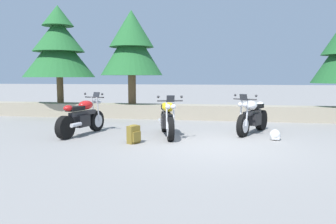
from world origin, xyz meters
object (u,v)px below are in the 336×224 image
object	(u,v)px
motorcycle_white_far_right	(252,117)
pine_tree_far_left	(59,47)
rider_backpack	(134,134)
pine_tree_mid_left	(132,44)
motorcycle_yellow_centre	(167,119)
rider_helmet	(275,135)
motorcycle_red_near_left	(82,118)

from	to	relation	value
motorcycle_white_far_right	pine_tree_far_left	world-z (taller)	pine_tree_far_left
pine_tree_far_left	rider_backpack	bearing A→B (deg)	-47.72
pine_tree_mid_left	pine_tree_far_left	bearing A→B (deg)	179.18
motorcycle_yellow_centre	pine_tree_far_left	distance (m)	7.04
motorcycle_white_far_right	rider_helmet	distance (m)	1.14
pine_tree_mid_left	rider_helmet	bearing A→B (deg)	-38.77
rider_backpack	pine_tree_far_left	bearing A→B (deg)	132.28
motorcycle_white_far_right	pine_tree_far_left	size ratio (longest dim) A/B	0.48
rider_backpack	rider_helmet	world-z (taller)	rider_backpack
pine_tree_far_left	motorcycle_white_far_right	bearing A→B (deg)	-22.11
rider_helmet	pine_tree_far_left	distance (m)	9.50
rider_backpack	motorcycle_white_far_right	bearing A→B (deg)	33.66
pine_tree_far_left	pine_tree_mid_left	world-z (taller)	pine_tree_far_left
motorcycle_white_far_right	rider_backpack	size ratio (longest dim) A/B	4.11
motorcycle_yellow_centre	rider_helmet	bearing A→B (deg)	-1.42
motorcycle_yellow_centre	rider_helmet	xyz separation A→B (m)	(2.86, -0.07, -0.35)
motorcycle_yellow_centre	motorcycle_white_far_right	size ratio (longest dim) A/B	1.05
motorcycle_red_near_left	pine_tree_far_left	xyz separation A→B (m)	(-2.87, 4.15, 2.37)
pine_tree_mid_left	motorcycle_yellow_centre	bearing A→B (deg)	-61.45
motorcycle_red_near_left	motorcycle_white_far_right	distance (m)	4.89
pine_tree_mid_left	motorcycle_white_far_right	bearing A→B (deg)	-34.22
motorcycle_red_near_left	rider_backpack	size ratio (longest dim) A/B	4.36
pine_tree_mid_left	motorcycle_red_near_left	bearing A→B (deg)	-93.83
motorcycle_white_far_right	pine_tree_mid_left	xyz separation A→B (m)	(-4.50, 3.06, 2.43)
motorcycle_white_far_right	pine_tree_far_left	distance (m)	8.58
motorcycle_white_far_right	rider_helmet	xyz separation A→B (m)	(0.51, -0.96, -0.35)
motorcycle_red_near_left	rider_helmet	size ratio (longest dim) A/B	7.32
rider_backpack	pine_tree_far_left	world-z (taller)	pine_tree_far_left
motorcycle_yellow_centre	rider_helmet	size ratio (longest dim) A/B	7.23
motorcycle_red_near_left	motorcycle_yellow_centre	bearing A→B (deg)	3.77
pine_tree_far_left	motorcycle_yellow_centre	bearing A→B (deg)	-37.04
motorcycle_white_far_right	rider_backpack	xyz separation A→B (m)	(-3.00, -2.00, -0.24)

